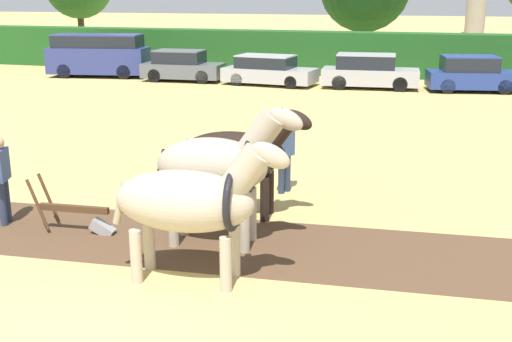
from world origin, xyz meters
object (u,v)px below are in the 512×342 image
Objects in this scene: plow at (81,216)px; parked_car_left at (182,66)px; draft_horse_lead_right at (218,165)px; draft_horse_lead_left at (191,201)px; parked_car_center at (369,72)px; farmer_at_plow at (1,173)px; farmer_beside_team at (285,151)px; draft_horse_trail_left at (239,153)px; parked_van at (98,55)px; parked_car_center_right at (472,75)px; parked_car_center_left at (269,71)px.

parked_car_left is (-6.36, 19.99, 0.42)m from plow.
draft_horse_lead_right is 21.76m from parked_car_left.
draft_horse_lead_left reaches higher than parked_car_center.
farmer_at_plow is 20.57m from parked_car_center.
parked_car_left is at bearing 110.06° from draft_horse_lead_right.
farmer_beside_team is (4.67, 3.46, -0.05)m from farmer_at_plow.
draft_horse_trail_left is (-0.24, 3.07, -0.02)m from draft_horse_lead_left.
plow is 1.78m from farmer_at_plow.
parked_van is 18.60m from parked_car_center_right.
parked_car_center is (0.12, 21.39, -0.53)m from draft_horse_lead_left.
farmer_at_plow is (-4.30, -0.21, -0.44)m from draft_horse_lead_right.
plow is 0.98× the size of farmer_beside_team.
draft_horse_lead_right is 0.60× the size of parked_car_center_left.
parked_car_left is 13.77m from parked_car_center_right.
parked_car_center_left is at bearing 97.86° from draft_horse_lead_left.
draft_horse_lead_right is 20.75m from parked_car_center_right.
parked_car_center is at bearing 85.25° from draft_horse_lead_left.
parked_van is (-14.22, 16.85, 0.17)m from farmer_beside_team.
draft_horse_lead_right is 1.58× the size of farmer_at_plow.
parked_car_center_left is at bearing -12.68° from parked_van.
parked_car_center_right is at bearing 72.34° from draft_horse_lead_right.
parked_car_center is (2.89, 20.06, 0.44)m from plow.
parked_car_left is at bearing 170.83° from parked_car_center_right.
farmer_beside_team is 0.39× the size of parked_car_center_right.
draft_horse_lead_left is 1.76× the size of plow.
draft_horse_trail_left is 18.33m from parked_car_center.
draft_horse_lead_right is 20.16m from parked_car_center_left.
draft_horse_trail_left reaches higher than farmer_at_plow.
parked_car_center_right is at bearing 47.23° from farmer_at_plow.
parked_car_center_right is (4.51, 0.34, 0.00)m from parked_car_center.
parked_car_center_right reaches higher than parked_car_center_left.
parked_van is at bearing 120.13° from draft_horse_lead_right.
plow is at bearing -75.27° from parked_car_left.
draft_horse_lead_right is at bearing -89.75° from draft_horse_trail_left.
farmer_beside_team is at bearing 44.43° from plow.
plow is 0.36× the size of parked_car_center_left.
farmer_at_plow reaches higher than parked_car_left.
farmer_at_plow is (-1.65, -0.00, 0.68)m from plow.
plow is at bearing 180.00° from draft_horse_lead_right.
draft_horse_lead_right reaches higher than parked_car_left.
parked_car_center_right is (9.24, 0.56, 0.08)m from parked_car_center_left.
parked_van is 1.28× the size of parked_car_center_right.
parked_car_center_left is (9.36, -0.47, -0.45)m from parked_van.
draft_horse_lead_left is at bearing -30.05° from plow.
draft_horse_trail_left reaches higher than parked_car_center_right.
draft_horse_lead_left is 0.68× the size of parked_car_center_right.
draft_horse_lead_left is 1.73× the size of farmer_beside_team.
draft_horse_lead_left reaches higher than parked_car_center_left.
parked_car_left is at bearing -13.57° from parked_van.
plow is at bearing -78.71° from parked_car_center_left.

